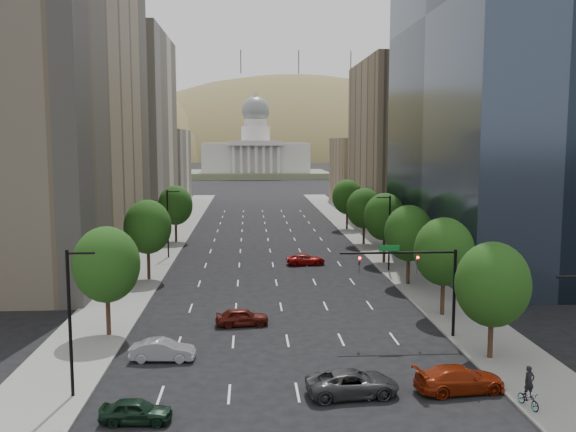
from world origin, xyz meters
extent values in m
cube|color=slate|center=(-15.50, 60.00, 0.07)|extent=(6.00, 200.00, 0.15)
cube|color=slate|center=(15.50, 60.00, 0.07)|extent=(6.00, 200.00, 0.15)
cube|color=beige|center=(-25.00, 103.00, 17.50)|extent=(14.00, 30.00, 35.00)
cube|color=beige|center=(-25.00, 136.00, 9.00)|extent=(14.00, 26.00, 18.00)
cube|color=black|center=(26.00, 58.00, 30.00)|extent=(16.00, 38.00, 60.00)
cube|color=#8C7759|center=(25.00, 100.00, 15.00)|extent=(14.00, 30.00, 30.00)
cube|color=#8C7759|center=(25.00, 133.00, 8.00)|extent=(14.00, 26.00, 16.00)
cylinder|color=#382316|center=(14.00, 25.00, 1.88)|extent=(0.36, 0.36, 3.75)
ellipsoid|color=#19390F|center=(14.00, 25.00, 5.40)|extent=(5.20, 5.20, 5.98)
cylinder|color=#382316|center=(14.00, 36.00, 2.00)|extent=(0.36, 0.36, 4.00)
ellipsoid|color=#19390F|center=(14.00, 36.00, 5.76)|extent=(5.20, 5.20, 5.98)
cylinder|color=#382316|center=(14.00, 48.00, 1.95)|extent=(0.36, 0.36, 3.90)
ellipsoid|color=#19390F|center=(14.00, 48.00, 5.62)|extent=(5.20, 5.20, 5.98)
cylinder|color=#382316|center=(14.00, 60.00, 2.05)|extent=(0.36, 0.36, 4.10)
ellipsoid|color=#19390F|center=(14.00, 60.00, 5.90)|extent=(5.20, 5.20, 5.98)
cylinder|color=#382316|center=(14.00, 74.00, 1.90)|extent=(0.36, 0.36, 3.80)
ellipsoid|color=#19390F|center=(14.00, 74.00, 5.47)|extent=(5.20, 5.20, 5.98)
cylinder|color=#382316|center=(14.00, 90.00, 2.00)|extent=(0.36, 0.36, 4.00)
ellipsoid|color=#19390F|center=(14.00, 90.00, 5.76)|extent=(5.20, 5.20, 5.98)
cylinder|color=#382316|center=(-14.00, 32.00, 2.00)|extent=(0.36, 0.36, 4.00)
ellipsoid|color=#19390F|center=(-14.00, 32.00, 5.76)|extent=(5.20, 5.20, 5.98)
cylinder|color=#382316|center=(-14.00, 52.00, 2.08)|extent=(0.36, 0.36, 4.15)
ellipsoid|color=#19390F|center=(-14.00, 52.00, 5.98)|extent=(5.20, 5.20, 5.98)
cylinder|color=#382316|center=(-14.00, 78.00, 1.98)|extent=(0.36, 0.36, 3.95)
ellipsoid|color=#19390F|center=(-14.00, 78.00, 5.69)|extent=(5.20, 5.20, 5.98)
cylinder|color=black|center=(12.70, 12.00, 8.80)|extent=(1.60, 0.14, 0.14)
cylinder|color=black|center=(13.50, 55.00, 4.50)|extent=(0.20, 0.20, 9.00)
cylinder|color=black|center=(12.70, 55.00, 8.80)|extent=(1.60, 0.14, 0.14)
cylinder|color=black|center=(-13.50, 20.00, 4.50)|extent=(0.20, 0.20, 9.00)
cylinder|color=black|center=(-12.70, 20.00, 8.80)|extent=(1.60, 0.14, 0.14)
cylinder|color=black|center=(-13.50, 65.00, 4.50)|extent=(0.20, 0.20, 9.00)
cylinder|color=black|center=(-12.70, 65.00, 8.80)|extent=(1.60, 0.14, 0.14)
cylinder|color=black|center=(13.00, 30.00, 3.50)|extent=(0.24, 0.24, 7.00)
cylinder|color=black|center=(8.50, 30.00, 6.80)|extent=(9.00, 0.18, 0.18)
imported|color=black|center=(10.00, 30.00, 6.25)|extent=(0.18, 0.22, 1.10)
imported|color=black|center=(5.50, 30.00, 6.25)|extent=(0.18, 0.22, 1.10)
sphere|color=#FF0C07|center=(10.00, 29.82, 6.45)|extent=(0.20, 0.20, 0.20)
sphere|color=#FF0C07|center=(5.50, 29.82, 6.45)|extent=(0.20, 0.20, 0.20)
cube|color=#0C591E|center=(7.80, 30.00, 7.15)|extent=(1.60, 0.06, 0.45)
cube|color=#596647|center=(0.00, 250.00, 1.25)|extent=(60.00, 40.00, 2.50)
cube|color=silver|center=(0.00, 250.00, 8.50)|extent=(44.00, 26.00, 12.00)
cube|color=silver|center=(0.00, 236.00, 14.50)|extent=(22.00, 4.00, 2.00)
cylinder|color=silver|center=(0.00, 250.00, 18.00)|extent=(12.00, 12.00, 7.00)
cylinder|color=silver|center=(0.00, 250.00, 23.00)|extent=(9.60, 9.60, 3.00)
sphere|color=slate|center=(0.00, 250.00, 28.10)|extent=(11.60, 11.60, 11.60)
cylinder|color=silver|center=(0.00, 250.00, 33.95)|extent=(1.80, 1.80, 2.50)
ellipsoid|color=olive|center=(-140.00, 560.00, -33.25)|extent=(380.00, 342.00, 190.00)
ellipsoid|color=olive|center=(40.00, 600.00, -42.00)|extent=(440.00, 396.00, 240.00)
ellipsoid|color=olive|center=(210.00, 640.00, -35.00)|extent=(360.00, 324.00, 200.00)
cylinder|color=black|center=(-10.00, 590.00, 90.00)|extent=(0.80, 0.80, 22.00)
cylinder|color=black|center=(45.00, 590.00, 90.00)|extent=(0.80, 0.80, 22.00)
cylinder|color=black|center=(95.00, 590.00, 90.00)|extent=(0.80, 0.80, 22.00)
imported|color=black|center=(-9.12, 16.43, 0.67)|extent=(4.02, 1.83, 1.34)
imported|color=#333336|center=(3.28, 19.32, 0.78)|extent=(5.86, 3.17, 1.56)
imported|color=maroon|center=(9.94, 19.49, 0.81)|extent=(5.84, 3.00, 1.62)
imported|color=#47110B|center=(-3.54, 34.24, 0.75)|extent=(4.57, 2.27, 1.50)
imported|color=#A0A0A5|center=(-9.00, 26.21, 0.74)|extent=(4.59, 1.82, 1.49)
imported|color=#960B0A|center=(4.11, 59.68, 0.66)|extent=(5.00, 2.78, 1.32)
imported|color=black|center=(13.00, 16.69, 0.63)|extent=(1.04, 1.93, 0.96)
imported|color=black|center=(13.00, 16.69, 1.66)|extent=(0.75, 0.58, 1.84)
camera|label=1|loc=(-2.85, -16.67, 15.31)|focal=39.07mm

